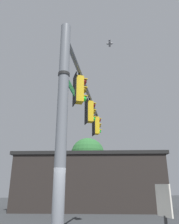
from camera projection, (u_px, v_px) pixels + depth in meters
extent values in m
cylinder|color=slate|center=(61.00, 133.00, 5.51)|extent=(0.29, 0.29, 6.71)
cylinder|color=slate|center=(87.00, 90.00, 10.08)|extent=(7.08, 3.39, 0.15)
cylinder|color=black|center=(79.00, 75.00, 8.35)|extent=(0.08, 0.08, 0.18)
cube|color=gold|center=(79.00, 90.00, 8.15)|extent=(0.36, 0.30, 1.05)
sphere|color=#590F0F|center=(84.00, 82.00, 8.31)|extent=(0.22, 0.22, 0.22)
cube|color=gold|center=(84.00, 80.00, 8.35)|extent=(0.24, 0.20, 0.03)
sphere|color=brown|center=(84.00, 90.00, 8.20)|extent=(0.22, 0.22, 0.22)
cube|color=gold|center=(84.00, 88.00, 8.24)|extent=(0.24, 0.20, 0.03)
sphere|color=#1EE533|center=(84.00, 99.00, 8.09)|extent=(0.22, 0.22, 0.22)
cube|color=gold|center=(84.00, 96.00, 8.12)|extent=(0.24, 0.20, 0.03)
cube|color=black|center=(75.00, 89.00, 8.11)|extent=(0.54, 0.03, 1.22)
cylinder|color=black|center=(90.00, 100.00, 10.78)|extent=(0.08, 0.08, 0.18)
cube|color=gold|center=(90.00, 112.00, 10.58)|extent=(0.36, 0.30, 1.05)
sphere|color=#590F0F|center=(93.00, 106.00, 10.75)|extent=(0.22, 0.22, 0.22)
cube|color=gold|center=(94.00, 104.00, 10.78)|extent=(0.24, 0.20, 0.03)
sphere|color=brown|center=(93.00, 112.00, 10.63)|extent=(0.22, 0.22, 0.22)
cube|color=gold|center=(94.00, 110.00, 10.67)|extent=(0.24, 0.20, 0.03)
sphere|color=#1EE533|center=(93.00, 119.00, 10.52)|extent=(0.22, 0.22, 0.22)
cube|color=gold|center=(94.00, 117.00, 10.56)|extent=(0.24, 0.20, 0.03)
cube|color=black|center=(86.00, 111.00, 10.54)|extent=(0.54, 0.03, 1.22)
cylinder|color=black|center=(96.00, 116.00, 13.22)|extent=(0.08, 0.08, 0.18)
cube|color=gold|center=(96.00, 126.00, 13.02)|extent=(0.36, 0.30, 1.05)
sphere|color=#590F0F|center=(99.00, 120.00, 13.18)|extent=(0.22, 0.22, 0.22)
cube|color=gold|center=(99.00, 119.00, 13.22)|extent=(0.24, 0.20, 0.03)
sphere|color=brown|center=(99.00, 126.00, 13.07)|extent=(0.22, 0.22, 0.22)
cube|color=gold|center=(99.00, 124.00, 13.10)|extent=(0.24, 0.20, 0.03)
sphere|color=#1EE533|center=(99.00, 131.00, 12.95)|extent=(0.22, 0.22, 0.22)
cube|color=gold|center=(100.00, 130.00, 12.99)|extent=(0.24, 0.20, 0.03)
cube|color=black|center=(94.00, 125.00, 12.97)|extent=(0.54, 0.03, 1.22)
cube|color=#147238|center=(70.00, 86.00, 6.75)|extent=(1.06, 0.51, 0.22)
cube|color=white|center=(70.00, 86.00, 6.74)|extent=(1.05, 0.49, 0.04)
cylinder|color=#262626|center=(64.00, 75.00, 6.06)|extent=(0.33, 0.33, 0.08)
ellipsoid|color=gray|center=(110.00, 44.00, 9.30)|extent=(0.21, 0.31, 0.09)
cube|color=gray|center=(110.00, 44.00, 9.32)|extent=(0.40, 0.23, 0.08)
cube|color=gray|center=(110.00, 43.00, 9.29)|extent=(0.40, 0.23, 0.11)
cube|color=#282321|center=(90.00, 183.00, 19.96)|extent=(9.10, 13.95, 4.62)
cube|color=black|center=(91.00, 181.00, 22.79)|extent=(4.69, 11.37, 0.30)
cube|color=black|center=(90.00, 156.00, 20.76)|extent=(9.46, 14.51, 0.30)
cylinder|color=#4C3823|center=(88.00, 187.00, 22.84)|extent=(0.32, 0.32, 4.00)
sphere|color=#28602D|center=(88.00, 155.00, 23.92)|extent=(3.76, 3.76, 3.76)
cube|color=silver|center=(164.00, 200.00, 5.35)|extent=(0.60, 0.04, 0.76)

